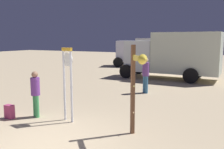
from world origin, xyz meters
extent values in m
plane|color=tan|center=(0.00, 0.00, 0.00)|extent=(80.00, 80.00, 0.00)
cylinder|color=white|center=(-0.69, 1.89, 1.12)|extent=(0.07, 0.07, 2.24)
cylinder|color=white|center=(-0.36, 1.80, 1.12)|extent=(0.07, 0.07, 2.24)
cube|color=gold|center=(-0.52, 1.85, 2.29)|extent=(0.43, 0.18, 0.10)
cylinder|color=white|center=(-0.51, 1.88, 1.98)|extent=(0.42, 0.14, 0.42)
cube|color=black|center=(-0.51, 1.90, 1.98)|extent=(0.08, 0.03, 0.09)
cube|color=black|center=(-0.51, 1.90, 1.98)|extent=(0.10, 0.04, 0.15)
cube|color=brown|center=(1.69, 1.78, 1.22)|extent=(0.14, 0.14, 2.45)
cube|color=yellow|center=(1.93, 1.51, 2.11)|extent=(0.46, 0.51, 0.14)
cone|color=yellow|center=(2.20, 1.20, 2.11)|extent=(0.33, 0.33, 0.25)
sphere|color=#FFD898|center=(1.74, 1.72, 0.61)|extent=(0.04, 0.04, 0.04)
sphere|color=#FAED80|center=(1.74, 1.72, 1.35)|extent=(0.04, 0.04, 0.04)
sphere|color=#FFED92|center=(1.74, 1.72, 2.08)|extent=(0.04, 0.04, 0.04)
cylinder|color=#3E9D58|center=(-1.68, 1.67, 0.37)|extent=(0.14, 0.14, 0.75)
cylinder|color=#3E9D58|center=(-1.81, 1.74, 0.37)|extent=(0.14, 0.14, 0.75)
cylinder|color=#6E378F|center=(-1.74, 1.70, 1.04)|extent=(0.30, 0.30, 0.59)
sphere|color=#9C6F53|center=(-1.74, 1.70, 1.44)|extent=(0.21, 0.21, 0.21)
cube|color=#B73D6C|center=(-2.42, 1.19, 0.23)|extent=(0.30, 0.19, 0.45)
cube|color=#AB3D5C|center=(-2.42, 1.30, 0.16)|extent=(0.21, 0.04, 0.20)
cylinder|color=teal|center=(0.28, 6.94, 0.42)|extent=(0.16, 0.16, 0.83)
cylinder|color=teal|center=(0.41, 6.84, 0.42)|extent=(0.16, 0.16, 0.83)
cylinder|color=#70418D|center=(0.34, 6.89, 1.16)|extent=(0.33, 0.33, 0.66)
sphere|color=#D7AE8A|center=(0.34, 6.89, 1.60)|extent=(0.23, 0.23, 0.23)
cube|color=silver|center=(1.41, 11.77, 1.73)|extent=(4.14, 2.37, 2.57)
cube|color=silver|center=(-1.59, 11.87, 1.47)|extent=(1.91, 2.18, 2.04)
cube|color=black|center=(-2.52, 11.90, 1.88)|extent=(0.09, 1.79, 0.90)
cylinder|color=black|center=(-2.24, 13.02, 0.45)|extent=(0.91, 0.28, 0.90)
cylinder|color=black|center=(-2.31, 10.75, 0.45)|extent=(0.91, 0.28, 0.90)
cylinder|color=black|center=(1.96, 12.88, 0.45)|extent=(0.91, 0.28, 0.90)
cylinder|color=black|center=(1.89, 10.61, 0.45)|extent=(0.91, 0.28, 0.90)
cube|color=silver|center=(-2.01, 18.70, 1.56)|extent=(5.35, 3.53, 2.23)
cube|color=silver|center=(-5.27, 17.78, 1.45)|extent=(2.29, 2.57, 2.00)
cube|color=black|center=(-6.13, 17.54, 1.85)|extent=(0.52, 1.77, 0.88)
cylinder|color=black|center=(-6.22, 18.72, 0.45)|extent=(0.93, 0.48, 0.90)
cylinder|color=black|center=(-5.59, 16.48, 0.45)|extent=(0.93, 0.48, 0.90)
cylinder|color=black|center=(-1.38, 20.08, 0.45)|extent=(0.93, 0.48, 0.90)
cylinder|color=black|center=(-0.75, 17.84, 0.45)|extent=(0.93, 0.48, 0.90)
camera|label=1|loc=(4.09, -4.34, 2.60)|focal=39.48mm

